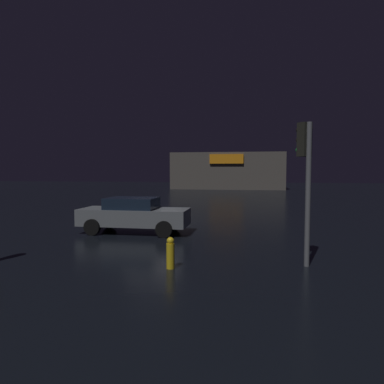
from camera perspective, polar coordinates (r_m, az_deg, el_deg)
name	(u,v)px	position (r m, az deg, el deg)	size (l,w,h in m)	color
ground_plane	(153,222)	(17.45, -6.53, -5.01)	(120.00, 120.00, 0.00)	black
store_building	(228,171)	(49.78, 6.03, 3.55)	(15.89, 6.48, 5.18)	#4C4742
traffic_signal_main	(305,164)	(9.70, 18.51, 4.51)	(0.42, 0.43, 3.90)	#595B60
car_near	(134,214)	(14.46, -9.74, -3.74)	(4.54, 1.91, 1.48)	slate
fire_hydrant	(170,253)	(9.17, -3.65, -10.21)	(0.22, 0.22, 0.84)	gold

